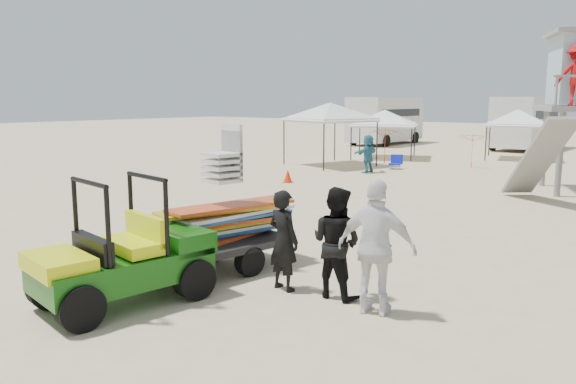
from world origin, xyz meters
The scene contains 17 objects.
ground centered at (0.00, 0.00, 0.00)m, with size 140.00×140.00×0.00m, color beige.
utility_cart centered at (0.10, -0.58, 0.89)m, with size 1.63×2.67×1.90m.
surf_trailer centered at (0.11, 1.75, 0.95)m, with size 1.69×2.66×2.33m.
man_left centered at (1.62, 1.45, 0.82)m, with size 0.60×0.39×1.65m, color black.
man_mid centered at (2.47, 1.70, 0.87)m, with size 0.85×0.66×1.75m, color black.
man_right centered at (3.32, 1.45, 0.98)m, with size 1.15×0.48×1.96m, color white.
canopy_white_a centered at (-7.72, 16.64, 2.80)m, with size 4.12×4.12×3.35m.
canopy_white_b centered at (-7.39, 21.34, 2.41)m, with size 4.20×4.20×2.95m.
canopy_white_c centered at (-1.64, 25.02, 2.45)m, with size 3.63×3.63×2.99m.
umbrella_a centered at (-6.07, 19.00, 0.87)m, with size 1.90×1.93×1.74m, color red.
umbrella_b centered at (-2.01, 19.73, 0.80)m, with size 1.74×1.78×1.60m, color orange.
cone_near centered at (-5.77, 10.96, 0.25)m, with size 0.34×0.34×0.50m, color #F72C07.
cone_far centered at (-8.59, 11.21, 0.25)m, with size 0.34×0.34×0.50m, color #EF3B07.
beach_chair_a centered at (-4.59, 17.33, 0.31)m, with size 0.71×0.79×0.64m.
rv_far_left centered at (-12.00, 29.99, 1.80)m, with size 2.64×6.80×3.25m.
rv_mid_left centered at (-3.00, 31.49, 1.80)m, with size 2.65×6.50×3.25m.
distant_beachgoers centered at (2.22, 16.79, 0.83)m, with size 18.53×15.78×1.81m.
Camera 1 is at (7.12, -5.42, 3.06)m, focal length 35.00 mm.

